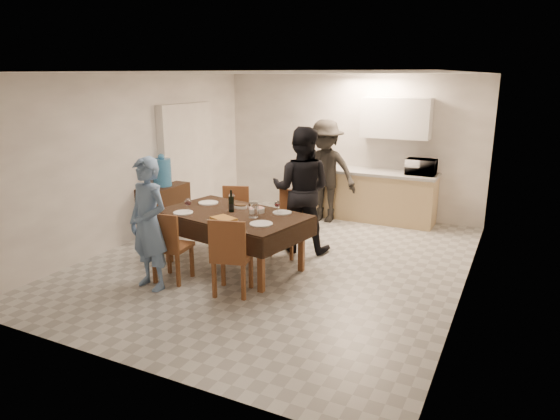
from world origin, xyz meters
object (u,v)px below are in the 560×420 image
at_px(water_pitcher, 253,210).
at_px(microwave, 421,167).
at_px(wine_bottle, 231,201).
at_px(water_jug, 162,172).
at_px(person_near, 149,224).
at_px(person_far, 301,190).
at_px(savoury_tart, 224,219).
at_px(console, 164,210).
at_px(dining_table, 233,216).
at_px(person_kitchen, 325,171).

height_order(water_pitcher, microwave, microwave).
bearing_deg(wine_bottle, water_pitcher, -14.04).
bearing_deg(water_pitcher, water_jug, 159.09).
relative_size(water_jug, wine_bottle, 1.46).
bearing_deg(water_pitcher, microwave, 64.33).
height_order(water_pitcher, person_near, person_near).
distance_m(water_jug, wine_bottle, 1.92).
bearing_deg(wine_bottle, person_near, -114.44).
distance_m(water_pitcher, person_far, 1.12).
height_order(wine_bottle, microwave, microwave).
xyz_separation_m(savoury_tart, microwave, (1.78, 3.51, 0.26)).
height_order(console, savoury_tart, console).
xyz_separation_m(person_near, person_far, (1.10, 2.10, 0.11)).
distance_m(dining_table, microwave, 3.67).
relative_size(console, savoury_tart, 2.42).
xyz_separation_m(water_pitcher, microwave, (1.53, 3.18, 0.18)).
bearing_deg(water_jug, person_far, 6.52).
bearing_deg(person_kitchen, savoury_tart, -93.37).
xyz_separation_m(water_pitcher, savoury_tart, (-0.25, -0.33, -0.07)).
height_order(water_jug, savoury_tart, water_jug).
bearing_deg(person_kitchen, water_pitcher, -88.54).
bearing_deg(dining_table, water_jug, 167.49).
xyz_separation_m(dining_table, person_far, (0.55, 1.05, 0.20)).
distance_m(console, water_pitcher, 2.37).
bearing_deg(wine_bottle, person_far, 59.04).
xyz_separation_m(console, water_pitcher, (2.17, -0.83, 0.46)).
relative_size(water_jug, microwave, 0.90).
xyz_separation_m(dining_table, savoury_tart, (0.10, -0.38, 0.06)).
relative_size(dining_table, microwave, 4.31).
bearing_deg(console, savoury_tart, -31.11).
relative_size(console, water_jug, 1.98).
relative_size(wine_bottle, microwave, 0.61).
xyz_separation_m(water_jug, person_far, (2.37, 0.27, -0.11)).
relative_size(wine_bottle, person_kitchen, 0.17).
bearing_deg(person_kitchen, person_near, -102.54).
xyz_separation_m(water_pitcher, person_near, (-0.90, -1.00, -0.04)).
xyz_separation_m(console, person_kitchen, (2.10, 1.90, 0.51)).
bearing_deg(water_pitcher, dining_table, 171.87).
bearing_deg(wine_bottle, dining_table, -45.00).
bearing_deg(person_near, person_kitchen, 88.25).
height_order(water_jug, wine_bottle, water_jug).
bearing_deg(savoury_tart, dining_table, 104.74).
bearing_deg(dining_table, person_kitchen, 94.69).
distance_m(water_pitcher, person_kitchen, 2.73).
relative_size(dining_table, savoury_tart, 5.89).
relative_size(wine_bottle, person_near, 0.19).
height_order(person_far, person_kitchen, person_far).
bearing_deg(person_far, console, -4.06).
bearing_deg(savoury_tart, microwave, 63.14).
distance_m(console, person_near, 2.27).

